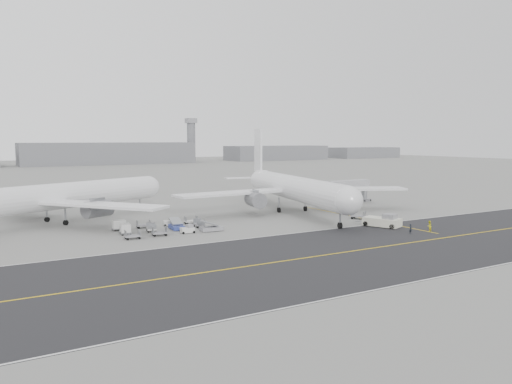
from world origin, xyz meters
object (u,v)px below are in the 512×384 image
ground_crew_b (429,226)px  airliner_a (56,197)px  control_tower (191,139)px  airliner_b (293,188)px  pushback_tug (383,221)px  ground_crew_a (411,229)px  jet_bridge (346,187)px

ground_crew_b → airliner_a: bearing=-44.9°
control_tower → airliner_b: size_ratio=0.57×
control_tower → ground_crew_b: bearing=-104.1°
pushback_tug → ground_crew_a: (-0.91, -7.64, -0.18)m
control_tower → pushback_tug: size_ratio=3.53×
control_tower → ground_crew_a: size_ratio=18.07×
ground_crew_a → jet_bridge: bearing=48.1°
airliner_a → ground_crew_b: size_ratio=25.92×
ground_crew_a → ground_crew_b: 4.70m
control_tower → ground_crew_b: size_ratio=16.32×
pushback_tug → ground_crew_a: pushback_tug is taller
ground_crew_a → pushback_tug: bearing=66.3°
airliner_b → ground_crew_b: bearing=-65.2°
pushback_tug → jet_bridge: size_ratio=0.55×
control_tower → airliner_b: 258.09m
pushback_tug → jet_bridge: (16.91, 30.78, 3.12)m
control_tower → pushback_tug: bearing=-105.2°
control_tower → jet_bridge: size_ratio=1.96×
airliner_a → pushback_tug: airliner_a is taller
airliner_a → airliner_b: size_ratio=0.91×
pushback_tug → ground_crew_a: size_ratio=5.11×
airliner_a → ground_crew_b: (56.11, -42.05, -4.30)m
ground_crew_b → ground_crew_a: bearing=-7.2°
jet_bridge → ground_crew_b: size_ratio=8.33×
control_tower → jet_bridge: control_tower is taller
control_tower → airliner_b: (-77.47, -245.96, -10.76)m
ground_crew_a → airliner_a: bearing=123.7°
control_tower → airliner_b: bearing=-107.5°
airliner_b → ground_crew_b: 32.94m
airliner_b → ground_crew_a: (3.13, -31.74, -4.63)m
airliner_a → ground_crew_a: 66.61m
jet_bridge → ground_crew_b: jet_bridge is taller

